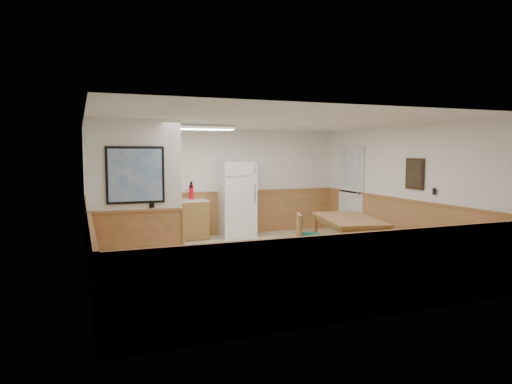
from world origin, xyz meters
name	(u,v)px	position (x,y,z in m)	size (l,w,h in m)	color
ground	(267,262)	(0.00, 0.00, 0.00)	(6.00, 6.00, 0.00)	beige
ceiling	(267,121)	(0.00, 0.00, 2.50)	(6.00, 6.00, 0.02)	silver
back_wall	(219,182)	(0.00, 3.00, 1.25)	(6.00, 0.02, 2.50)	white
right_wall	(405,188)	(3.00, 0.00, 1.25)	(0.02, 6.00, 2.50)	white
left_wall	(86,199)	(-3.00, 0.00, 1.25)	(0.02, 6.00, 2.50)	white
wainscot_back	(219,214)	(0.00, 2.98, 0.50)	(6.00, 0.04, 1.00)	#C4784E
wainscot_right	(403,225)	(2.98, 0.00, 0.50)	(0.04, 6.00, 1.00)	#C4784E
wainscot_left	(89,247)	(-2.98, 0.00, 0.50)	(0.04, 6.00, 1.00)	#C4784E
partition_wall	(135,197)	(-2.25, 0.19, 1.23)	(1.50, 0.20, 2.50)	white
kitchen_counter	(171,220)	(-1.21, 2.68, 0.46)	(2.20, 0.61, 1.00)	olive
exterior_door	(351,190)	(2.96, 1.90, 1.05)	(0.07, 1.02, 2.15)	silver
kitchen_window	(127,171)	(-2.10, 2.98, 1.55)	(0.80, 0.04, 1.00)	silver
wall_painting	(415,174)	(2.97, -0.30, 1.55)	(0.04, 0.50, 0.60)	black
fluorescent_fixture	(204,127)	(-0.80, 1.30, 2.45)	(1.20, 0.30, 0.09)	silver
refrigerator	(237,199)	(0.33, 2.63, 0.87)	(0.80, 0.73, 1.75)	white
dining_table	(349,223)	(1.56, -0.21, 0.66)	(1.34, 2.02, 0.75)	#925B35
dining_bench	(406,236)	(2.80, -0.30, 0.34)	(0.38, 1.60, 0.45)	#925B35
dining_chair	(305,233)	(0.69, -0.10, 0.50)	(0.71, 0.59, 0.85)	#925B35
fire_extinguisher	(191,192)	(-0.73, 2.72, 1.08)	(0.13, 0.13, 0.40)	red
soap_bottle	(127,197)	(-2.14, 2.70, 1.00)	(0.06, 0.06, 0.20)	#167E29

